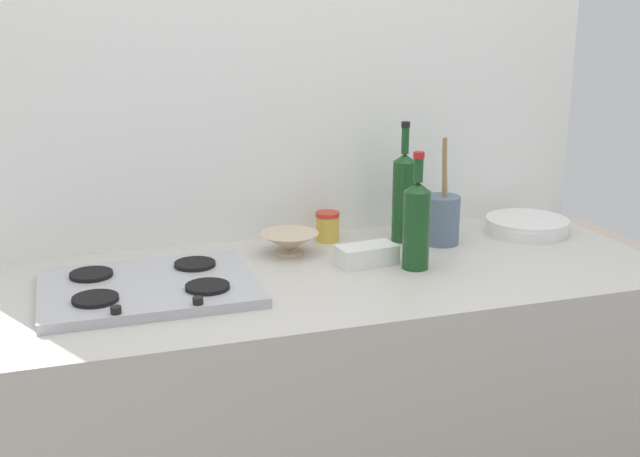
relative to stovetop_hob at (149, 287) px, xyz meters
name	(u,v)px	position (x,y,z in m)	size (l,w,h in m)	color
counter_block	(320,431)	(0.43, 0.00, -0.46)	(1.80, 0.70, 0.90)	beige
backsplash_panel	(280,175)	(0.43, 0.38, 0.16)	(1.90, 0.06, 2.15)	white
stovetop_hob	(149,287)	(0.00, 0.00, 0.00)	(0.51, 0.39, 0.04)	#B2B2B7
plate_stack	(527,226)	(1.13, 0.16, 0.01)	(0.25, 0.25, 0.04)	white
wine_bottle_leftmost	(404,195)	(0.75, 0.20, 0.12)	(0.06, 0.06, 0.34)	#19471E
wine_bottle_mid_left	(417,223)	(0.68, -0.04, 0.11)	(0.07, 0.07, 0.31)	#19471E
mixing_bowl	(289,242)	(0.40, 0.18, 0.02)	(0.16, 0.16, 0.06)	beige
butter_dish	(367,255)	(0.57, 0.03, 0.01)	(0.16, 0.08, 0.05)	white
utensil_crock	(442,218)	(0.84, 0.14, 0.06)	(0.10, 0.10, 0.31)	slate
condiment_jar_front	(327,226)	(0.54, 0.26, 0.03)	(0.07, 0.07, 0.09)	gold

